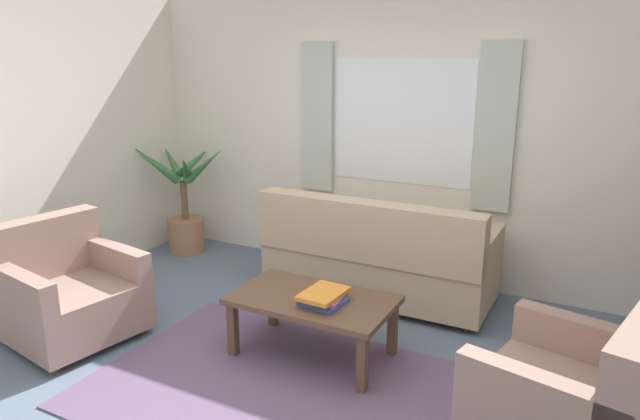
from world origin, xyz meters
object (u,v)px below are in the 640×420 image
couch (377,258)px  book_stack_on_table (324,297)px  armchair_right (575,401)px  potted_plant (184,205)px  armchair_left (68,292)px  coffee_table (313,305)px

couch → book_stack_on_table: size_ratio=5.38×
armchair_right → potted_plant: potted_plant is taller
couch → armchair_left: size_ratio=1.97×
armchair_right → potted_plant: 4.25m
armchair_left → armchair_right: 3.43m
coffee_table → potted_plant: potted_plant is taller
potted_plant → coffee_table: bearing=-30.2°
armchair_right → book_stack_on_table: 1.61m
coffee_table → potted_plant: size_ratio=0.93×
armchair_right → coffee_table: armchair_right is taller
armchair_right → armchair_left: bearing=-72.9°
coffee_table → book_stack_on_table: book_stack_on_table is taller
armchair_right → book_stack_on_table: armchair_right is taller
couch → potted_plant: 2.27m
couch → potted_plant: (-2.25, 0.20, 0.13)m
couch → armchair_left: couch is taller
coffee_table → armchair_left: bearing=-161.2°
couch → potted_plant: size_ratio=1.60×
couch → armchair_left: bearing=44.1°
armchair_left → book_stack_on_table: 1.93m
coffee_table → potted_plant: 2.59m
couch → coffee_table: 1.10m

